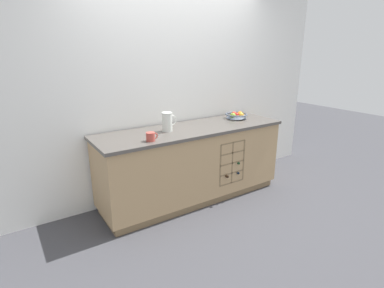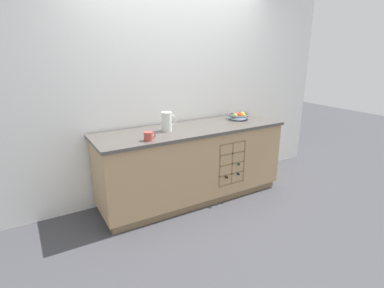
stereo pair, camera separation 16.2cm
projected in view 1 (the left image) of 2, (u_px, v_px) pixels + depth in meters
The scene contains 6 objects.
ground_plane at pixel (192, 197), 3.73m from camera, with size 14.00×14.00×0.00m, color #424247.
back_wall at pixel (175, 91), 3.66m from camera, with size 4.63×0.06×2.55m, color white.
kitchen_island at pixel (192, 163), 3.59m from camera, with size 2.27×0.69×0.89m.
fruit_bowl at pixel (237, 115), 3.92m from camera, with size 0.29×0.29×0.09m.
white_pitcher at pixel (167, 121), 3.29m from camera, with size 0.18×0.12×0.21m.
ceramic_mug at pixel (151, 137), 2.95m from camera, with size 0.12×0.09×0.09m.
Camera 1 is at (-1.84, -2.80, 1.76)m, focal length 28.00 mm.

